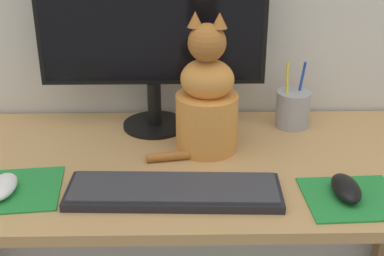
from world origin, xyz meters
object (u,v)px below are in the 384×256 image
at_px(cat, 207,101).
at_px(pen_cup, 293,109).
at_px(keyboard, 174,191).
at_px(computer_mouse_left, 3,187).
at_px(computer_mouse_right, 346,188).
at_px(monitor, 152,28).

bearing_deg(cat, pen_cup, 39.96).
xyz_separation_m(keyboard, computer_mouse_left, (-0.36, 0.01, 0.01)).
bearing_deg(keyboard, computer_mouse_right, 0.48).
relative_size(computer_mouse_right, cat, 0.32).
relative_size(monitor, computer_mouse_left, 5.41).
xyz_separation_m(monitor, pen_cup, (0.37, 0.00, -0.22)).
xyz_separation_m(computer_mouse_left, cat, (0.44, 0.21, 0.11)).
bearing_deg(computer_mouse_left, pen_cup, 26.69).
height_order(cat, pen_cup, cat).
xyz_separation_m(monitor, cat, (0.13, -0.13, -0.14)).
xyz_separation_m(computer_mouse_left, computer_mouse_right, (0.72, -0.02, 0.00)).
distance_m(monitor, keyboard, 0.44).
distance_m(keyboard, computer_mouse_left, 0.36).
height_order(keyboard, cat, cat).
distance_m(monitor, computer_mouse_left, 0.52).
relative_size(monitor, computer_mouse_right, 5.19).
height_order(monitor, computer_mouse_left, monitor).
distance_m(keyboard, pen_cup, 0.47).
bearing_deg(computer_mouse_right, cat, 141.21).
xyz_separation_m(cat, pen_cup, (0.24, 0.13, -0.08)).
xyz_separation_m(keyboard, pen_cup, (0.31, 0.35, 0.04)).
bearing_deg(monitor, keyboard, -81.01).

